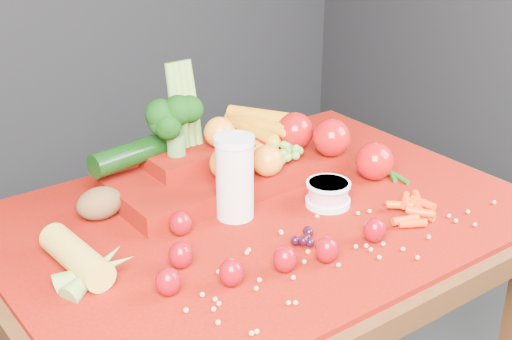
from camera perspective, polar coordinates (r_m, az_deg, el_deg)
table at (r=1.51m, az=0.46°, el=-7.00°), size 1.10×0.80×0.75m
red_cloth at (r=1.46m, az=0.47°, el=-3.62°), size 1.05×0.75×0.01m
milk_glass at (r=1.40m, az=-1.72°, el=-0.37°), size 0.08×0.08×0.17m
yogurt_bowl at (r=1.48m, az=5.79°, el=-1.83°), size 0.09×0.09×0.05m
strawberry_scatter at (r=1.27m, az=-0.42°, el=-6.50°), size 0.44×0.28×0.05m
dark_grape_cluster at (r=1.34m, az=4.02°, el=-5.43°), size 0.06×0.05×0.03m
soybean_scatter at (r=1.32m, az=5.73°, el=-6.49°), size 0.84×0.24×0.01m
corn_ear at (r=1.27m, az=-13.19°, el=-7.52°), size 0.19×0.24×0.06m
potato at (r=1.46m, az=-12.39°, el=-2.62°), size 0.10×0.07×0.07m
baby_carrot_pile at (r=1.47m, az=12.36°, el=-2.98°), size 0.17×0.17×0.03m
green_bean_pile at (r=1.66m, az=10.37°, el=0.04°), size 0.14×0.12×0.01m
produce_mound at (r=1.57m, az=-1.41°, el=1.11°), size 0.61×0.37×0.27m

